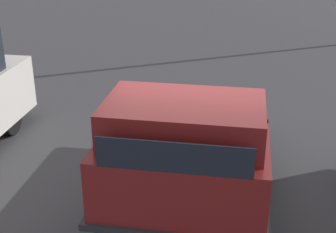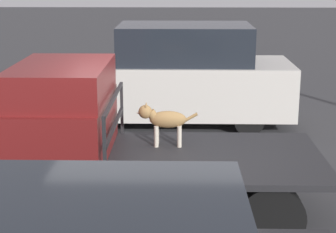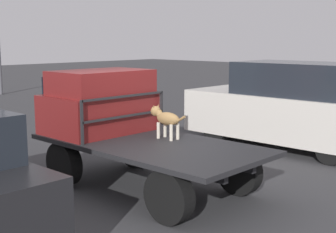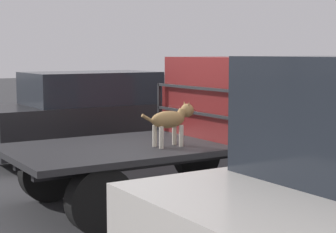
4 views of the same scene
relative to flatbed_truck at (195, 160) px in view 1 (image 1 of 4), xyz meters
The scene contains 5 objects.
ground_plane 0.63m from the flatbed_truck, ahead, with size 80.00×80.00×0.00m, color #38383A.
flatbed_truck is the anchor object (origin of this frame).
truck_cab 1.54m from the flatbed_truck, ahead, with size 1.36×1.94×1.18m.
truck_headboard 0.96m from the flatbed_truck, ahead, with size 0.04×1.94×0.76m.
dog 0.72m from the flatbed_truck, 90.43° to the right, with size 0.84×0.23×0.60m.
Camera 1 is at (6.04, 0.63, 3.96)m, focal length 50.00 mm.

